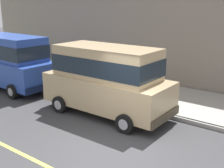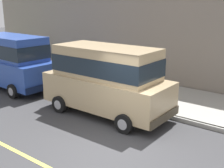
{
  "view_description": "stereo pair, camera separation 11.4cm",
  "coord_description": "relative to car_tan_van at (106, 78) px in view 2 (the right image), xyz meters",
  "views": [
    {
      "loc": [
        -5.77,
        -4.44,
        4.01
      ],
      "look_at": [
        3.14,
        2.32,
        0.85
      ],
      "focal_mm": 46.41,
      "sensor_mm": 36.0,
      "label": 1
    },
    {
      "loc": [
        -5.7,
        -4.53,
        4.01
      ],
      "look_at": [
        3.14,
        2.32,
        0.85
      ],
      "focal_mm": 46.41,
      "sensor_mm": 36.0,
      "label": 2
    }
  ],
  "objects": [
    {
      "name": "fire_hydrant",
      "position": [
        1.49,
        4.3,
        -0.92
      ],
      "size": [
        0.34,
        0.24,
        0.72
      ],
      "color": "gold",
      "rests_on": "sidewalk"
    },
    {
      "name": "curb",
      "position": [
        1.04,
        -1.83,
        -1.32
      ],
      "size": [
        0.16,
        64.0,
        0.14
      ],
      "primitive_type": "cube",
      "color": "gray",
      "rests_on": "ground"
    },
    {
      "name": "car_blue_van",
      "position": [
        -0.05,
        5.76,
        0.0
      ],
      "size": [
        2.27,
        4.97,
        2.52
      ],
      "color": "#28479E",
      "rests_on": "ground"
    },
    {
      "name": "car_tan_van",
      "position": [
        0.0,
        0.0,
        0.0
      ],
      "size": [
        2.14,
        4.9,
        2.52
      ],
      "color": "tan",
      "rests_on": "ground"
    },
    {
      "name": "dog_black",
      "position": [
        2.4,
        1.27,
        -0.97
      ],
      "size": [
        0.51,
        0.62,
        0.49
      ],
      "color": "black",
      "rests_on": "sidewalk"
    },
    {
      "name": "sidewalk",
      "position": [
        2.84,
        -1.83,
        -1.32
      ],
      "size": [
        3.6,
        64.0,
        0.14
      ],
      "primitive_type": "cube",
      "color": "#99968E",
      "rests_on": "ground"
    },
    {
      "name": "building_facade",
      "position": [
        4.94,
        3.6,
        0.87
      ],
      "size": [
        0.5,
        20.0,
        4.53
      ],
      "primitive_type": "cube",
      "color": "slate",
      "rests_on": "ground"
    },
    {
      "name": "ground_plane",
      "position": [
        -2.16,
        -1.83,
        -1.39
      ],
      "size": [
        80.0,
        80.0,
        0.0
      ],
      "primitive_type": "plane",
      "color": "#38383A"
    }
  ]
}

